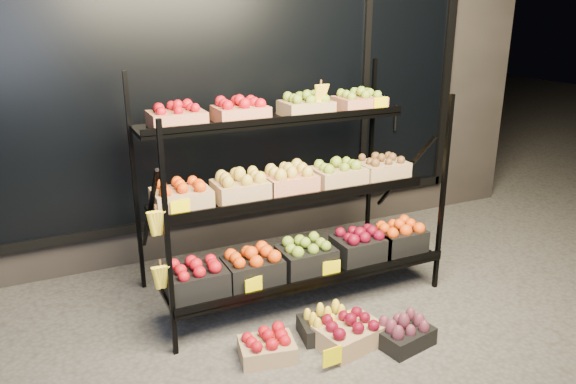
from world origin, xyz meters
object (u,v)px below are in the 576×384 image
floor_crate_midright (349,332)px  display_rack (292,194)px  floor_crate_midleft (326,324)px  floor_crate_left (267,346)px

floor_crate_midright → display_rack: bearing=80.6°
floor_crate_midright → floor_crate_midleft: bearing=106.2°
floor_crate_midleft → floor_crate_midright: size_ratio=0.83×
floor_crate_left → floor_crate_midleft: floor_crate_midleft is taller
floor_crate_midleft → display_rack: bearing=94.9°
display_rack → floor_crate_midright: size_ratio=4.76×
floor_crate_left → floor_crate_midright: size_ratio=0.83×
display_rack → floor_crate_midleft: (-0.06, -0.65, -0.70)m
floor_crate_midleft → floor_crate_midright: bearing=-52.7°
display_rack → floor_crate_midright: 1.06m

